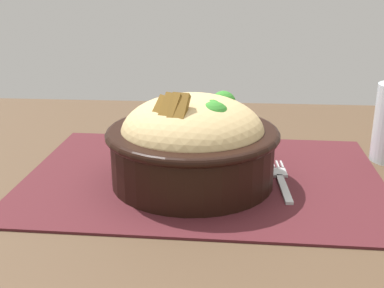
# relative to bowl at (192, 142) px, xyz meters

# --- Properties ---
(table) EXTENTS (1.36, 0.77, 0.76)m
(table) POSITION_rel_bowl_xyz_m (0.04, 0.03, -0.13)
(table) COLOR #4C3826
(table) RESTS_ON ground_plane
(placemat) EXTENTS (0.47, 0.33, 0.00)m
(placemat) POSITION_rel_bowl_xyz_m (0.01, 0.02, -0.05)
(placemat) COLOR #47191E
(placemat) RESTS_ON table
(bowl) EXTENTS (0.24, 0.24, 0.12)m
(bowl) POSITION_rel_bowl_xyz_m (0.00, 0.00, 0.00)
(bowl) COLOR black
(bowl) RESTS_ON placemat
(fork) EXTENTS (0.02, 0.13, 0.00)m
(fork) POSITION_rel_bowl_xyz_m (0.11, 0.01, -0.05)
(fork) COLOR #B4B4B4
(fork) RESTS_ON placemat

